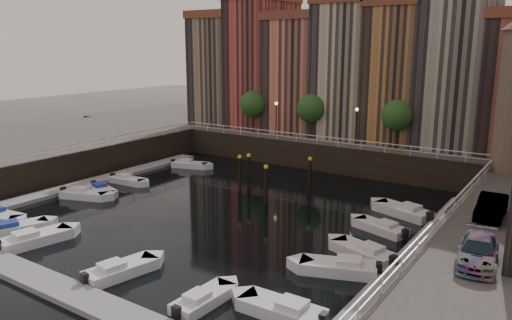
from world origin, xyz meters
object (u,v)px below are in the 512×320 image
Objects in this scene: gangway at (470,192)px; car_c at (478,253)px; mooring_pilings at (266,177)px; boat_left_2 at (102,190)px; boat_left_1 at (84,194)px; car_b at (491,208)px.

gangway is 1.84× the size of car_c.
mooring_pilings is 15.52m from boat_left_2.
car_b is at bearing -10.01° from boat_left_1.
mooring_pilings reaches higher than boat_left_1.
boat_left_1 is 1.08× the size of car_b.
mooring_pilings is at bearing 164.03° from car_b.
boat_left_1 is at bearing -172.64° from car_b.
boat_left_1 is at bearing 169.04° from car_c.
car_c is at bearing -31.65° from mooring_pilings.
car_b is 0.96× the size of car_c.
car_c is at bearing -23.21° from boat_left_1.
boat_left_2 is at bearing -146.83° from mooring_pilings.
mooring_pilings is at bearing 50.03° from boat_left_2.
car_c is (20.60, -12.70, 2.01)m from mooring_pilings.
gangway is at bearing 40.35° from boat_left_2.
boat_left_1 is at bearing -76.12° from boat_left_2.
car_b reaches higher than boat_left_1.
boat_left_2 is 0.95× the size of car_c.
gangway is at bearing 105.75° from car_b.
boat_left_2 is 33.24m from car_b.
boat_left_2 is 0.99× the size of car_b.
gangway reaches higher than mooring_pilings.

